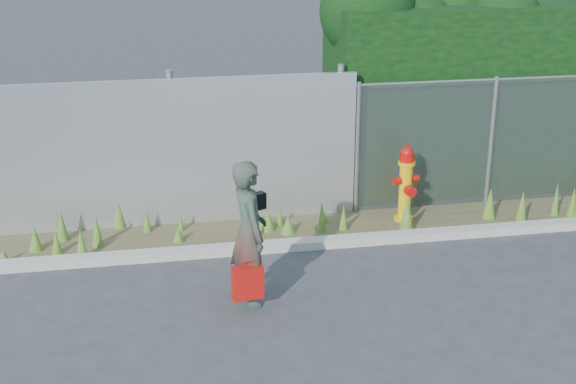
# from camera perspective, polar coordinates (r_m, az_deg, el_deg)

# --- Properties ---
(ground) EXTENTS (80.00, 80.00, 0.00)m
(ground) POSITION_cam_1_polar(r_m,az_deg,el_deg) (9.62, 3.28, -8.36)
(ground) COLOR #38393B
(ground) RESTS_ON ground
(curb) EXTENTS (16.00, 0.22, 0.12)m
(curb) POSITION_cam_1_polar(r_m,az_deg,el_deg) (11.17, 1.15, -3.72)
(curb) COLOR #ACA59B
(curb) RESTS_ON ground
(weed_strip) EXTENTS (16.00, 1.28, 0.54)m
(weed_strip) POSITION_cam_1_polar(r_m,az_deg,el_deg) (11.80, 4.06, -1.94)
(weed_strip) COLOR brown
(weed_strip) RESTS_ON ground
(corrugated_fence) EXTENTS (8.50, 0.21, 2.30)m
(corrugated_fence) POSITION_cam_1_polar(r_m,az_deg,el_deg) (11.80, -15.67, 2.26)
(corrugated_fence) COLOR #A8ABAF
(corrugated_fence) RESTS_ON ground
(chainlink_fence) EXTENTS (6.50, 0.07, 2.05)m
(chainlink_fence) POSITION_cam_1_polar(r_m,az_deg,el_deg) (13.33, 18.37, 3.70)
(chainlink_fence) COLOR gray
(chainlink_fence) RESTS_ON ground
(hedge) EXTENTS (7.51, 1.81, 3.69)m
(hedge) POSITION_cam_1_polar(r_m,az_deg,el_deg) (14.15, 18.04, 8.50)
(hedge) COLOR black
(hedge) RESTS_ON ground
(fire_hydrant) EXTENTS (0.40, 0.36, 1.20)m
(fire_hydrant) POSITION_cam_1_polar(r_m,az_deg,el_deg) (12.03, 8.36, 0.52)
(fire_hydrant) COLOR #F8B20D
(fire_hydrant) RESTS_ON ground
(woman) EXTENTS (0.52, 0.71, 1.78)m
(woman) POSITION_cam_1_polar(r_m,az_deg,el_deg) (9.45, -2.79, -2.90)
(woman) COLOR #106B53
(woman) RESTS_ON ground
(red_tote_bag) EXTENTS (0.37, 0.13, 0.48)m
(red_tote_bag) POSITION_cam_1_polar(r_m,az_deg,el_deg) (9.40, -2.89, -6.45)
(red_tote_bag) COLOR #B10A0B
(black_shoulder_bag) EXTENTS (0.27, 0.11, 0.20)m
(black_shoulder_bag) POSITION_cam_1_polar(r_m,az_deg,el_deg) (9.57, -2.39, -0.71)
(black_shoulder_bag) COLOR black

